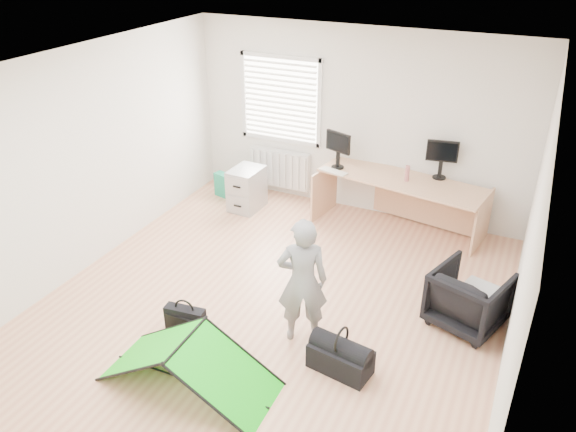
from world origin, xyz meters
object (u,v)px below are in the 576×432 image
at_px(monitor_left, 338,155).
at_px(office_chair, 469,298).
at_px(monitor_right, 441,164).
at_px(laptop_bag, 186,321).
at_px(duffel_bag, 340,359).
at_px(filing_cabinet, 247,189).
at_px(desk, 399,204).
at_px(person, 302,281).
at_px(thermos, 407,173).
at_px(kite, 188,361).
at_px(storage_crate, 483,300).

height_order(monitor_left, office_chair, monitor_left).
distance_m(monitor_right, laptop_bag, 4.02).
bearing_deg(monitor_right, duffel_bag, -103.56).
distance_m(filing_cabinet, office_chair, 3.79).
height_order(desk, filing_cabinet, desk).
bearing_deg(filing_cabinet, desk, 10.30).
distance_m(monitor_left, laptop_bag, 3.34).
xyz_separation_m(monitor_right, person, (-0.74, -2.98, -0.28)).
distance_m(thermos, duffel_bag, 3.09).
height_order(desk, person, person).
bearing_deg(laptop_bag, duffel_bag, -1.22).
height_order(office_chair, duffel_bag, office_chair).
relative_size(laptop_bag, duffel_bag, 0.72).
height_order(person, kite, person).
distance_m(monitor_left, duffel_bag, 3.36).
height_order(monitor_left, thermos, monitor_left).
bearing_deg(storage_crate, thermos, 132.75).
bearing_deg(desk, storage_crate, -36.80).
relative_size(thermos, storage_crate, 0.45).
xyz_separation_m(office_chair, laptop_bag, (-2.67, -1.43, -0.17)).
distance_m(monitor_left, monitor_right, 1.42).
distance_m(desk, monitor_left, 1.11).
bearing_deg(office_chair, storage_crate, -94.96).
height_order(kite, storage_crate, kite).
relative_size(filing_cabinet, storage_crate, 1.29).
bearing_deg(storage_crate, desk, 133.64).
bearing_deg(laptop_bag, person, 15.34).
xyz_separation_m(thermos, laptop_bag, (-1.50, -3.17, -0.73)).
relative_size(monitor_left, person, 0.29).
xyz_separation_m(kite, duffel_bag, (1.24, 0.77, -0.13)).
xyz_separation_m(desk, monitor_left, (-0.94, 0.00, 0.59)).
xyz_separation_m(filing_cabinet, kite, (1.28, -3.48, -0.06)).
bearing_deg(thermos, person, -97.66).
distance_m(thermos, office_chair, 2.16).
bearing_deg(storage_crate, monitor_left, 147.94).
bearing_deg(storage_crate, person, -142.53).
relative_size(thermos, person, 0.16).
bearing_deg(thermos, office_chair, -56.01).
bearing_deg(desk, laptop_bag, -104.44).
relative_size(monitor_left, monitor_right, 0.98).
bearing_deg(office_chair, laptop_bag, 46.94).
xyz_separation_m(filing_cabinet, monitor_left, (1.32, 0.32, 0.66)).
bearing_deg(monitor_right, thermos, -153.19).
distance_m(kite, storage_crate, 3.34).
bearing_deg(filing_cabinet, office_chair, -20.21).
xyz_separation_m(kite, laptop_bag, (-0.44, 0.59, -0.10)).
bearing_deg(office_chair, monitor_left, -20.37).
relative_size(filing_cabinet, monitor_right, 1.53).
distance_m(desk, kite, 3.92).
xyz_separation_m(filing_cabinet, person, (1.97, -2.41, 0.38)).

